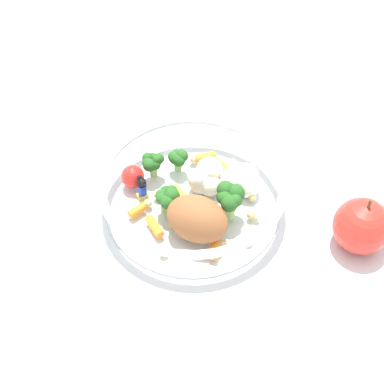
% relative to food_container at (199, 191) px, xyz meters
% --- Properties ---
extents(ground_plane, '(2.40, 2.40, 0.00)m').
position_rel_food_container_xyz_m(ground_plane, '(-0.01, 0.00, -0.03)').
color(ground_plane, white).
extents(food_container, '(0.24, 0.24, 0.07)m').
position_rel_food_container_xyz_m(food_container, '(0.00, 0.00, 0.00)').
color(food_container, white).
rests_on(food_container, ground_plane).
extents(loose_apple, '(0.07, 0.07, 0.08)m').
position_rel_food_container_xyz_m(loose_apple, '(-0.20, -0.01, 0.00)').
color(loose_apple, red).
rests_on(loose_apple, ground_plane).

